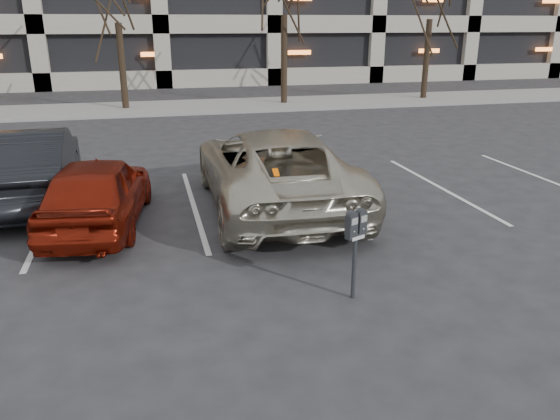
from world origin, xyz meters
TOP-DOWN VIEW (x-y plane):
  - ground at (0.00, 0.00)m, footprint 140.00×140.00m
  - sidewalk at (0.00, 16.00)m, footprint 80.00×4.00m
  - stall_lines at (-1.40, 2.30)m, footprint 16.90×5.20m
  - parking_meter at (0.34, -2.19)m, footprint 0.34×0.24m
  - suv_silver at (0.21, 1.90)m, footprint 2.82×5.86m
  - car_red at (-3.18, 1.58)m, footprint 2.08×4.07m
  - car_dark at (-4.62, 3.42)m, footprint 1.83×4.77m

SIDE VIEW (x-z plane):
  - ground at x=0.00m, z-range 0.00..0.00m
  - stall_lines at x=-1.40m, z-range 0.00..0.01m
  - sidewalk at x=0.00m, z-range 0.00..0.12m
  - car_red at x=-3.18m, z-range 0.00..1.33m
  - car_dark at x=-4.62m, z-range 0.00..1.55m
  - suv_silver at x=0.21m, z-range 0.00..1.61m
  - parking_meter at x=0.34m, z-range 0.33..1.58m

